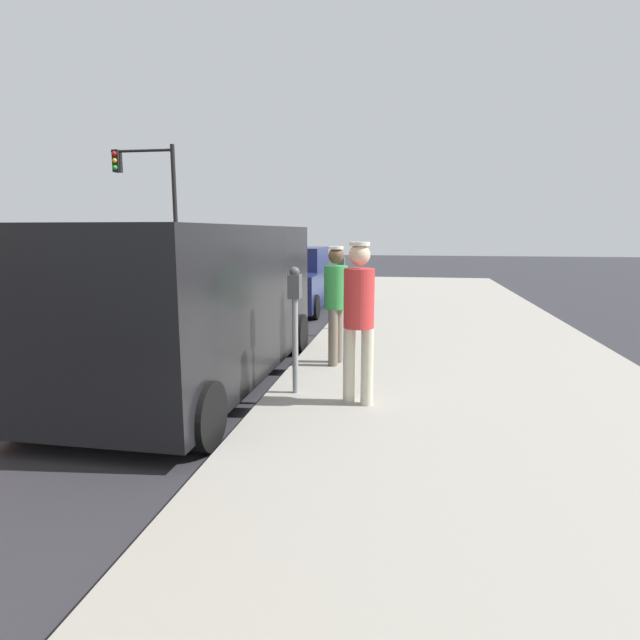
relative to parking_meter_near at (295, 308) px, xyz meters
The scene contains 9 objects.
ground_plane 1.89m from the parking_meter_near, 156.54° to the left, with size 80.00×80.00×0.00m, color #2D2D33.
sidewalk_slab 2.49m from the parking_meter_near, 15.25° to the left, with size 5.00×32.00×0.15m, color #9E998E.
parking_meter_near is the anchor object (origin of this frame).
parking_meter_far 4.26m from the parking_meter_near, 90.00° to the left, with size 0.14×0.18×1.52m.
pedestrian_in_green 1.48m from the parking_meter_near, 78.92° to the left, with size 0.34×0.36×1.72m.
pedestrian_in_red 0.82m from the parking_meter_near, 18.73° to the right, with size 0.35×0.34×1.81m.
parked_van 1.61m from the parking_meter_near, 158.42° to the left, with size 2.18×5.22×2.15m.
parked_sedan_ahead 8.03m from the parking_meter_near, 102.69° to the left, with size 1.97×4.42×1.65m.
traffic_light_corner 15.13m from the parking_meter_near, 122.85° to the left, with size 2.48×0.42×5.20m.
Camera 1 is at (2.65, -6.52, 2.08)m, focal length 29.24 mm.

